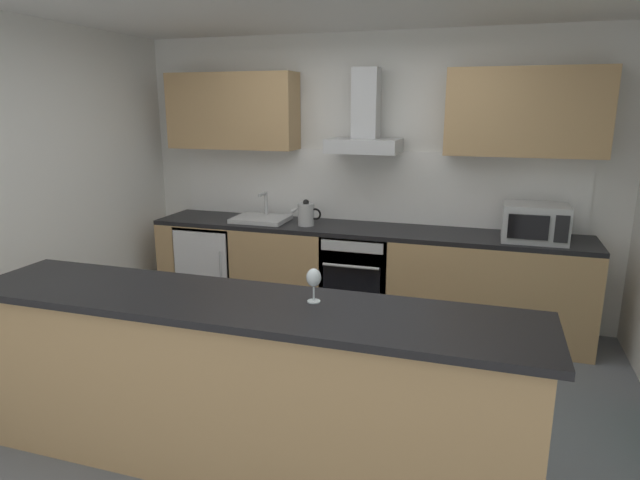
% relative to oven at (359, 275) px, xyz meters
% --- Properties ---
extents(ground, '(5.45, 4.69, 0.02)m').
position_rel_oven_xyz_m(ground, '(0.01, -1.50, -0.47)').
color(ground, slate).
extents(wall_back, '(5.45, 0.12, 2.60)m').
position_rel_oven_xyz_m(wall_back, '(0.01, 0.41, 0.84)').
color(wall_back, white).
rests_on(wall_back, ground).
extents(wall_left, '(0.12, 4.69, 2.60)m').
position_rel_oven_xyz_m(wall_left, '(-2.28, -1.50, 0.84)').
color(wall_left, white).
rests_on(wall_left, ground).
extents(backsplash_tile, '(3.78, 0.02, 0.66)m').
position_rel_oven_xyz_m(backsplash_tile, '(0.01, 0.33, 0.77)').
color(backsplash_tile, white).
extents(counter_back, '(3.91, 0.60, 0.90)m').
position_rel_oven_xyz_m(counter_back, '(0.01, 0.03, -0.01)').
color(counter_back, tan).
rests_on(counter_back, ground).
extents(counter_island, '(3.09, 0.64, 0.99)m').
position_rel_oven_xyz_m(counter_island, '(-0.11, -2.21, 0.04)').
color(counter_island, tan).
rests_on(counter_island, ground).
extents(upper_cabinets, '(3.86, 0.32, 0.70)m').
position_rel_oven_xyz_m(upper_cabinets, '(0.01, 0.18, 1.45)').
color(upper_cabinets, tan).
extents(oven, '(0.60, 0.62, 0.80)m').
position_rel_oven_xyz_m(oven, '(0.00, 0.00, 0.00)').
color(oven, slate).
rests_on(oven, ground).
extents(refrigerator, '(0.58, 0.60, 0.85)m').
position_rel_oven_xyz_m(refrigerator, '(-1.46, -0.00, -0.03)').
color(refrigerator, white).
rests_on(refrigerator, ground).
extents(microwave, '(0.50, 0.38, 0.30)m').
position_rel_oven_xyz_m(microwave, '(1.44, -0.03, 0.59)').
color(microwave, '#B7BABC').
rests_on(microwave, counter_back).
extents(sink, '(0.50, 0.40, 0.26)m').
position_rel_oven_xyz_m(sink, '(-0.96, 0.01, 0.47)').
color(sink, silver).
rests_on(sink, counter_back).
extents(kettle, '(0.29, 0.15, 0.24)m').
position_rel_oven_xyz_m(kettle, '(-0.49, -0.03, 0.55)').
color(kettle, '#B7BABC').
rests_on(kettle, counter_back).
extents(range_hood, '(0.62, 0.45, 0.72)m').
position_rel_oven_xyz_m(range_hood, '(-0.00, 0.13, 1.33)').
color(range_hood, '#B7BABC').
extents(wine_glass, '(0.08, 0.08, 0.18)m').
position_rel_oven_xyz_m(wine_glass, '(0.26, -2.11, 0.65)').
color(wine_glass, silver).
rests_on(wine_glass, counter_island).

